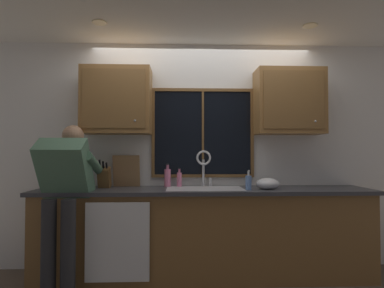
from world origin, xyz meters
The scene contains 23 objects.
back_wall centered at (0.00, 0.06, 1.27)m, with size 5.82×0.12×2.55m, color silver.
ceiling_downlight_left centered at (-1.02, -0.60, 2.54)m, with size 0.14×0.14×0.01m, color #FFEAB2.
ceiling_downlight_right centered at (1.02, -0.60, 2.54)m, with size 0.14×0.14×0.01m, color #FFEAB2.
window_glass centered at (0.01, -0.01, 1.52)m, with size 1.10×0.02×0.95m, color black.
window_frame_top centered at (0.01, -0.02, 2.02)m, with size 1.17×0.02×0.04m, color brown.
window_frame_bottom centered at (0.01, -0.02, 1.03)m, with size 1.17×0.02×0.04m, color brown.
window_frame_left centered at (-0.56, -0.02, 1.52)m, with size 0.04×0.02×0.95m, color brown.
window_frame_right centered at (0.58, -0.02, 1.52)m, with size 0.04×0.02×0.95m, color brown.
window_mullion_center centered at (0.01, -0.02, 1.52)m, with size 0.02×0.02×0.95m, color brown.
lower_cabinet_run centered at (0.00, -0.29, 0.44)m, with size 3.42×0.58×0.88m, color brown.
countertop centered at (0.00, -0.31, 0.90)m, with size 3.48×0.62×0.04m, color #38383D.
dishwasher_front centered at (-0.84, -0.61, 0.46)m, with size 0.60×0.02×0.74m, color white.
upper_cabinet_left centered at (-0.94, -0.17, 1.86)m, with size 0.74×0.36×0.72m.
upper_cabinet_right centered at (0.96, -0.17, 1.86)m, with size 0.74×0.36×0.72m.
sink centered at (0.01, -0.30, 0.82)m, with size 0.80×0.46×0.21m.
faucet centered at (0.02, -0.12, 1.17)m, with size 0.18×0.09×0.40m.
person_standing centered at (-1.33, -0.62, 0.97)m, with size 0.53×0.68×1.57m.
knife_block centered at (-1.06, -0.20, 1.03)m, with size 0.12×0.18×0.32m.
cutting_board centered at (-0.85, -0.09, 1.09)m, with size 0.29×0.02×0.35m, color #997047.
mixing_bowl centered at (0.66, -0.37, 0.97)m, with size 0.24×0.24×0.12m, color silver.
soap_dispenser centered at (0.44, -0.43, 1.00)m, with size 0.06×0.07×0.20m.
bottle_green_glass centered at (-0.39, -0.11, 1.02)m, with size 0.07×0.07×0.25m.
bottle_tall_clear centered at (-0.26, -0.10, 1.00)m, with size 0.05×0.05×0.21m.
Camera 1 is at (-0.25, -3.64, 1.29)m, focal length 29.72 mm.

